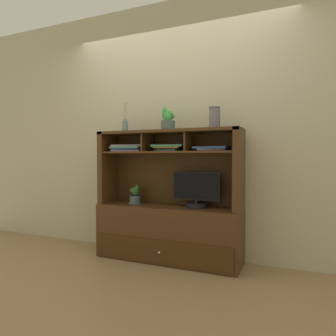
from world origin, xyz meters
TOP-DOWN VIEW (x-y plane):
  - floor_plane at (0.00, 0.00)m, footprint 6.00×6.00m
  - back_wall at (0.00, 0.23)m, footprint 6.00×0.02m
  - media_console at (0.00, 0.01)m, footprint 1.52×0.44m
  - tv_monitor at (0.30, 0.01)m, footprint 0.49×0.22m
  - potted_orchid at (-0.40, 0.01)m, footprint 0.14×0.14m
  - magazine_stack_left at (0.01, 0.02)m, footprint 0.35×0.26m
  - magazine_stack_centre at (0.47, -0.01)m, footprint 0.34×0.22m
  - magazine_stack_right at (-0.46, -0.02)m, footprint 0.37×0.25m
  - diffuser_bottle at (-0.49, -0.03)m, footprint 0.06×0.06m
  - potted_succulent at (-0.00, 0.01)m, footprint 0.16×0.16m
  - ceramic_vase at (0.49, -0.01)m, footprint 0.11×0.11m

SIDE VIEW (x-z plane):
  - floor_plane at x=0.00m, z-range -0.02..0.00m
  - media_console at x=0.00m, z-range -0.25..1.10m
  - potted_orchid at x=-0.40m, z-range 0.56..0.77m
  - tv_monitor at x=0.30m, z-range 0.55..0.91m
  - magazine_stack_centre at x=0.47m, z-range 1.14..1.18m
  - magazine_stack_right at x=-0.46m, z-range 1.14..1.21m
  - magazine_stack_left at x=0.01m, z-range 1.14..1.21m
  - back_wall at x=0.00m, z-range 0.00..2.80m
  - diffuser_bottle at x=-0.49m, z-range 1.26..1.58m
  - potted_succulent at x=0.00m, z-range 1.32..1.57m
  - ceramic_vase at x=0.49m, z-range 1.35..1.57m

